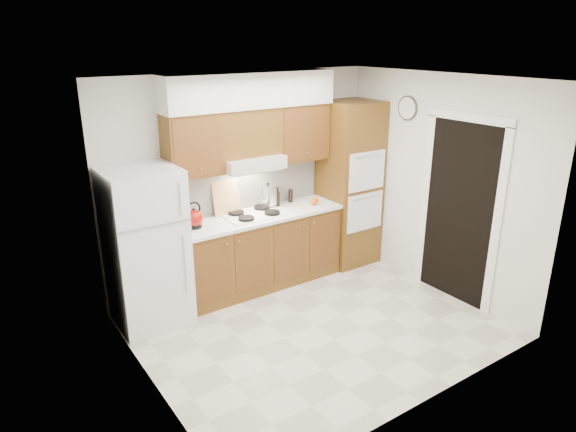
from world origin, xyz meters
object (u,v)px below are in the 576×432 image
object	(u,v)px
fridge	(146,248)
stock_pot	(268,195)
oven_cabinet	(349,184)
kettle	(194,218)

from	to	relation	value
fridge	stock_pot	distance (m)	1.73
oven_cabinet	stock_pot	bearing A→B (deg)	169.21
kettle	stock_pot	size ratio (longest dim) A/B	0.83
kettle	fridge	bearing A→B (deg)	173.01
kettle	stock_pot	xyz separation A→B (m)	(1.09, 0.19, 0.04)
oven_cabinet	fridge	bearing A→B (deg)	-179.30
fridge	stock_pot	world-z (taller)	fridge
fridge	oven_cabinet	xyz separation A→B (m)	(2.85, 0.03, 0.24)
kettle	stock_pot	bearing A→B (deg)	-3.76
oven_cabinet	stock_pot	world-z (taller)	oven_cabinet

